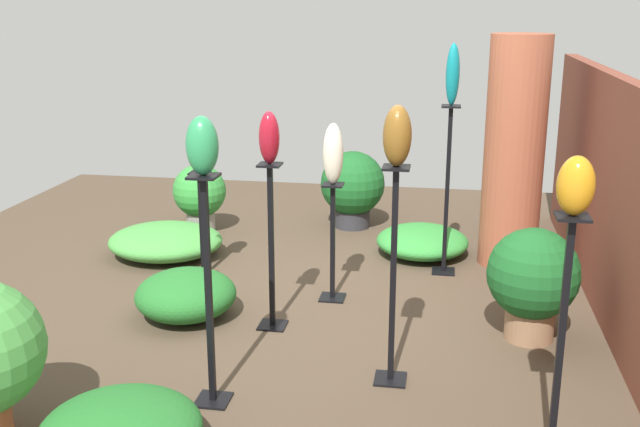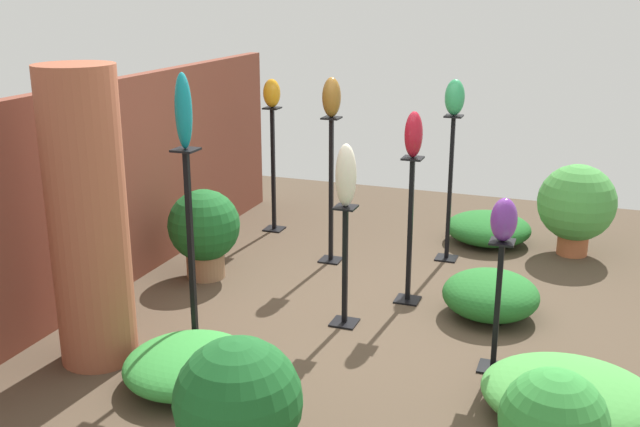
{
  "view_description": "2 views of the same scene",
  "coord_description": "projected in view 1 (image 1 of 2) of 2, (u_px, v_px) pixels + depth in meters",
  "views": [
    {
      "loc": [
        5.44,
        0.96,
        2.31
      ],
      "look_at": [
        0.18,
        0.07,
        0.8
      ],
      "focal_mm": 42.0,
      "sensor_mm": 36.0,
      "label": 1
    },
    {
      "loc": [
        -5.18,
        -1.55,
        2.52
      ],
      "look_at": [
        -0.3,
        0.26,
        0.93
      ],
      "focal_mm": 42.0,
      "sensor_mm": 36.0,
      "label": 2
    }
  ],
  "objects": [
    {
      "name": "art_vase_teal",
      "position": [
        453.0,
        74.0,
        6.16
      ],
      "size": [
        0.12,
        0.11,
        0.51
      ],
      "primitive_type": "ellipsoid",
      "color": "#0F727A",
      "rests_on": "pedestal_teal"
    },
    {
      "name": "art_vase_ivory",
      "position": [
        333.0,
        154.0,
        5.71
      ],
      "size": [
        0.14,
        0.16,
        0.47
      ],
      "primitive_type": "ellipsoid",
      "color": "beige",
      "rests_on": "pedestal_ivory"
    },
    {
      "name": "brick_wall_back",
      "position": [
        619.0,
        207.0,
        5.35
      ],
      "size": [
        5.6,
        0.12,
        1.79
      ],
      "primitive_type": "cube",
      "color": "brown",
      "rests_on": "ground"
    },
    {
      "name": "pedestal_ivory",
      "position": [
        333.0,
        248.0,
        5.92
      ],
      "size": [
        0.2,
        0.2,
        0.95
      ],
      "color": "black",
      "rests_on": "ground"
    },
    {
      "name": "pedestal_violet",
      "position": [
        202.0,
        230.0,
        6.43
      ],
      "size": [
        0.2,
        0.2,
        0.93
      ],
      "color": "black",
      "rests_on": "ground"
    },
    {
      "name": "pedestal_ruby",
      "position": [
        271.0,
        254.0,
        5.37
      ],
      "size": [
        0.2,
        0.2,
        1.23
      ],
      "color": "black",
      "rests_on": "ground"
    },
    {
      "name": "pedestal_amber",
      "position": [
        560.0,
        351.0,
        3.77
      ],
      "size": [
        0.2,
        0.2,
        1.32
      ],
      "color": "black",
      "rests_on": "ground"
    },
    {
      "name": "pedestal_jade",
      "position": [
        209.0,
        302.0,
        4.31
      ],
      "size": [
        0.2,
        0.2,
        1.39
      ],
      "color": "black",
      "rests_on": "ground"
    },
    {
      "name": "potted_plant_walkway_edge",
      "position": [
        533.0,
        278.0,
        5.2
      ],
      "size": [
        0.64,
        0.64,
        0.81
      ],
      "color": "#936B4C",
      "rests_on": "ground"
    },
    {
      "name": "ground_plane",
      "position": [
        315.0,
        303.0,
        5.94
      ],
      "size": [
        8.0,
        8.0,
        0.0
      ],
      "primitive_type": "plane",
      "color": "#4C3D2D"
    },
    {
      "name": "art_vase_jade",
      "position": [
        202.0,
        146.0,
        4.06
      ],
      "size": [
        0.17,
        0.18,
        0.33
      ],
      "primitive_type": "ellipsoid",
      "color": "#2D9356",
      "rests_on": "pedestal_jade"
    },
    {
      "name": "art_vase_bronze",
      "position": [
        397.0,
        136.0,
        4.31
      ],
      "size": [
        0.18,
        0.17,
        0.36
      ],
      "primitive_type": "ellipsoid",
      "color": "brown",
      "rests_on": "pedestal_bronze"
    },
    {
      "name": "foliage_bed_center",
      "position": [
        186.0,
        295.0,
        5.64
      ],
      "size": [
        0.77,
        0.76,
        0.36
      ],
      "primitive_type": "ellipsoid",
      "color": "#236B28",
      "rests_on": "ground"
    },
    {
      "name": "art_vase_amber",
      "position": [
        576.0,
        186.0,
        3.54
      ],
      "size": [
        0.16,
        0.18,
        0.29
      ],
      "primitive_type": "ellipsoid",
      "color": "orange",
      "rests_on": "pedestal_amber"
    },
    {
      "name": "potted_plant_back_center",
      "position": [
        353.0,
        186.0,
        7.85
      ],
      "size": [
        0.68,
        0.68,
        0.81
      ],
      "color": "#2D2D33",
      "rests_on": "ground"
    },
    {
      "name": "art_vase_ruby",
      "position": [
        269.0,
        138.0,
        5.14
      ],
      "size": [
        0.16,
        0.14,
        0.37
      ],
      "primitive_type": "ellipsoid",
      "color": "maroon",
      "rests_on": "pedestal_ruby"
    },
    {
      "name": "foliage_bed_west",
      "position": [
        422.0,
        241.0,
        7.05
      ],
      "size": [
        0.89,
        0.86,
        0.27
      ],
      "primitive_type": "ellipsoid",
      "color": "#338C38",
      "rests_on": "ground"
    },
    {
      "name": "art_vase_violet",
      "position": [
        199.0,
        155.0,
        6.25
      ],
      "size": [
        0.18,
        0.17,
        0.29
      ],
      "primitive_type": "ellipsoid",
      "color": "#6B2D8C",
      "rests_on": "pedestal_violet"
    },
    {
      "name": "pedestal_teal",
      "position": [
        447.0,
        197.0,
        6.44
      ],
      "size": [
        0.2,
        0.2,
        1.48
      ],
      "color": "black",
      "rests_on": "ground"
    },
    {
      "name": "brick_pillar",
      "position": [
        514.0,
        153.0,
        6.59
      ],
      "size": [
        0.53,
        0.53,
        2.05
      ],
      "primitive_type": "cylinder",
      "color": "#9E5138",
      "rests_on": "ground"
    },
    {
      "name": "pedestal_bronze",
      "position": [
        393.0,
        286.0,
        4.56
      ],
      "size": [
        0.2,
        0.2,
        1.38
      ],
      "color": "black",
      "rests_on": "ground"
    },
    {
      "name": "foliage_bed_rear",
      "position": [
        166.0,
        241.0,
        7.01
      ],
      "size": [
        0.95,
        1.07,
        0.29
      ],
      "primitive_type": "ellipsoid",
      "color": "#479942",
      "rests_on": "ground"
    },
    {
      "name": "potted_plant_mid_left",
      "position": [
        200.0,
        194.0,
        7.7
      ],
      "size": [
        0.55,
        0.55,
        0.71
      ],
      "color": "gray",
      "rests_on": "ground"
    }
  ]
}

